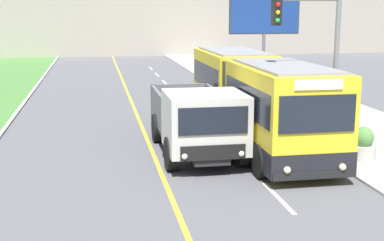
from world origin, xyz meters
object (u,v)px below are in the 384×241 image
at_px(planter_round_far, 245,86).
at_px(dump_truck, 199,123).
at_px(billboard_large, 264,15).
at_px(planter_round_near, 362,145).
at_px(planter_round_second, 310,117).
at_px(planter_round_third, 268,98).
at_px(city_bus, 254,98).
at_px(traffic_light_mast, 317,51).

bearing_deg(planter_round_far, dump_truck, -112.10).
height_order(dump_truck, billboard_large, billboard_large).
distance_m(planter_round_near, planter_round_second, 4.67).
height_order(dump_truck, planter_round_third, dump_truck).
height_order(city_bus, traffic_light_mast, traffic_light_mast).
relative_size(planter_round_near, planter_round_second, 0.99).
xyz_separation_m(city_bus, planter_round_third, (2.48, 5.86, -1.04)).
distance_m(planter_round_near, planter_round_far, 14.00).
bearing_deg(planter_round_far, planter_round_second, -89.31).
relative_size(billboard_large, planter_round_third, 5.69).
distance_m(city_bus, planter_round_near, 4.46).
height_order(city_bus, planter_round_second, city_bus).
height_order(billboard_large, planter_round_second, billboard_large).
bearing_deg(city_bus, dump_truck, -138.58).
bearing_deg(planter_round_near, dump_truck, 166.41).
bearing_deg(traffic_light_mast, planter_round_third, 81.53).
distance_m(planter_round_near, planter_round_third, 9.33).
height_order(dump_truck, planter_round_near, dump_truck).
bearing_deg(planter_round_third, planter_round_far, 87.88).
relative_size(city_bus, planter_round_far, 11.39).
relative_size(traffic_light_mast, planter_round_far, 5.41).
relative_size(city_bus, billboard_large, 1.91).
bearing_deg(billboard_large, planter_round_second, -101.65).
relative_size(billboard_large, planter_round_far, 5.96).
relative_size(traffic_light_mast, planter_round_third, 5.16).
xyz_separation_m(billboard_large, planter_round_near, (-3.84, -22.45, -3.89)).
distance_m(dump_truck, planter_round_far, 13.79).
distance_m(traffic_light_mast, planter_round_second, 5.20).
xyz_separation_m(dump_truck, planter_round_far, (5.18, 12.76, -0.67)).
distance_m(dump_truck, traffic_light_mast, 4.43).
bearing_deg(traffic_light_mast, planter_round_far, 83.74).
height_order(dump_truck, planter_round_far, dump_truck).
height_order(planter_round_second, planter_round_far, planter_round_second).
distance_m(city_bus, planter_round_second, 3.19).
bearing_deg(planter_round_third, traffic_light_mast, -98.47).
bearing_deg(city_bus, planter_round_near, -53.26).
relative_size(city_bus, dump_truck, 1.82).
bearing_deg(planter_round_near, planter_round_second, 87.88).
xyz_separation_m(traffic_light_mast, planter_round_far, (1.46, 13.29, -3.01)).
xyz_separation_m(city_bus, traffic_light_mast, (1.19, -2.76, 1.94)).
xyz_separation_m(traffic_light_mast, planter_round_second, (1.57, 3.96, -2.99)).
bearing_deg(billboard_large, traffic_light_mast, -103.54).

